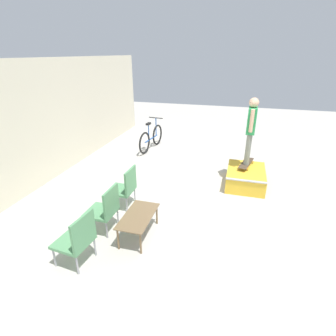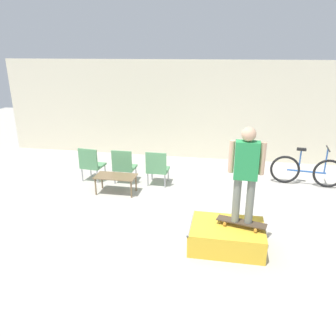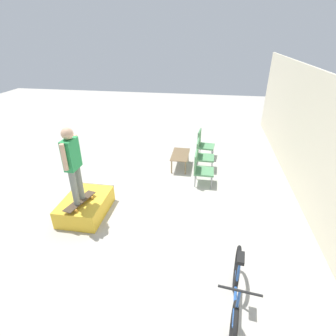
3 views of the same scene
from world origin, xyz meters
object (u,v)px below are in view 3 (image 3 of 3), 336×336
at_px(patio_chair_left, 203,143).
at_px(patio_chair_center, 202,154).
at_px(skateboard_on_ramp, 80,201).
at_px(coffee_table, 180,156).
at_px(skate_ramp_box, 86,206).
at_px(patio_chair_right, 201,168).
at_px(bicycle, 235,295).
at_px(person_skater, 72,161).

relative_size(patio_chair_left, patio_chair_center, 1.00).
relative_size(skateboard_on_ramp, coffee_table, 0.88).
xyz_separation_m(patio_chair_left, patio_chair_center, (0.89, -0.00, 0.00)).
height_order(coffee_table, patio_chair_left, patio_chair_left).
bearing_deg(skate_ramp_box, patio_chair_center, 136.53).
relative_size(skateboard_on_ramp, patio_chair_right, 0.95).
distance_m(skate_ramp_box, skateboard_on_ramp, 0.37).
height_order(skateboard_on_ramp, patio_chair_center, patio_chair_center).
relative_size(skate_ramp_box, bicycle, 0.74).
height_order(skate_ramp_box, person_skater, person_skater).
height_order(person_skater, bicycle, person_skater).
distance_m(patio_chair_center, bicycle, 4.64).
distance_m(person_skater, coffee_table, 3.58).
relative_size(person_skater, coffee_table, 1.68).
bearing_deg(patio_chair_right, patio_chair_left, 0.47).
height_order(skateboard_on_ramp, bicycle, bicycle).
bearing_deg(patio_chair_center, bicycle, -170.62).
relative_size(coffee_table, patio_chair_left, 1.08).
height_order(skate_ramp_box, bicycle, bicycle).
bearing_deg(coffee_table, skateboard_on_ramp, -32.56).
height_order(patio_chair_left, bicycle, bicycle).
distance_m(coffee_table, bicycle, 4.77).
relative_size(person_skater, patio_chair_left, 1.82).
relative_size(skate_ramp_box, patio_chair_center, 1.44).
distance_m(coffee_table, patio_chair_left, 1.10).
xyz_separation_m(patio_chair_left, patio_chair_right, (1.76, -0.00, 0.00)).
xyz_separation_m(skateboard_on_ramp, bicycle, (1.70, 3.17, -0.10)).
bearing_deg(bicycle, skateboard_on_ramp, -111.68).
height_order(skate_ramp_box, patio_chair_center, patio_chair_center).
bearing_deg(skateboard_on_ramp, bicycle, 75.69).
bearing_deg(patio_chair_left, skate_ramp_box, 150.55).
height_order(coffee_table, patio_chair_center, patio_chair_center).
xyz_separation_m(skateboard_on_ramp, patio_chair_center, (-2.88, 2.49, -0.01)).
height_order(coffee_table, patio_chair_right, patio_chair_right).
bearing_deg(patio_chair_left, patio_chair_right, -174.08).
xyz_separation_m(person_skater, patio_chair_center, (-2.88, 2.49, -0.99)).
bearing_deg(bicycle, skate_ramp_box, -114.73).
bearing_deg(skateboard_on_ramp, patio_chair_center, 153.11).
bearing_deg(patio_chair_left, coffee_table, 149.68).
bearing_deg(person_skater, skate_ramp_box, -173.40).
bearing_deg(patio_chair_center, coffee_table, 91.04).
distance_m(patio_chair_left, bicycle, 5.51).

